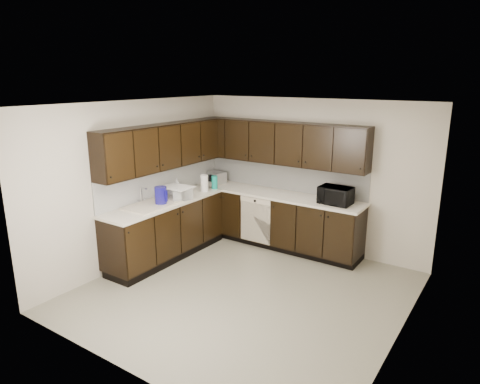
% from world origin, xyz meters
% --- Properties ---
extents(floor, '(4.00, 4.00, 0.00)m').
position_xyz_m(floor, '(0.00, 0.00, 0.00)').
color(floor, gray).
rests_on(floor, ground).
extents(ceiling, '(4.00, 4.00, 0.00)m').
position_xyz_m(ceiling, '(0.00, 0.00, 2.50)').
color(ceiling, white).
rests_on(ceiling, wall_back).
extents(wall_back, '(4.00, 0.02, 2.50)m').
position_xyz_m(wall_back, '(0.00, 2.00, 1.25)').
color(wall_back, '#BAB09E').
rests_on(wall_back, floor).
extents(wall_left, '(0.02, 4.00, 2.50)m').
position_xyz_m(wall_left, '(-2.00, 0.00, 1.25)').
color(wall_left, '#BAB09E').
rests_on(wall_left, floor).
extents(wall_right, '(0.02, 4.00, 2.50)m').
position_xyz_m(wall_right, '(2.00, 0.00, 1.25)').
color(wall_right, '#BAB09E').
rests_on(wall_right, floor).
extents(wall_front, '(4.00, 0.02, 2.50)m').
position_xyz_m(wall_front, '(0.00, -2.00, 1.25)').
color(wall_front, '#BAB09E').
rests_on(wall_front, floor).
extents(lower_cabinets, '(3.00, 2.80, 0.90)m').
position_xyz_m(lower_cabinets, '(-1.01, 1.11, 0.41)').
color(lower_cabinets, black).
rests_on(lower_cabinets, floor).
extents(countertop, '(3.03, 2.83, 0.04)m').
position_xyz_m(countertop, '(-1.01, 1.11, 0.92)').
color(countertop, beige).
rests_on(countertop, lower_cabinets).
extents(backsplash, '(3.00, 2.80, 0.48)m').
position_xyz_m(backsplash, '(-1.22, 1.32, 1.18)').
color(backsplash, silver).
rests_on(backsplash, countertop).
extents(upper_cabinets, '(3.00, 2.80, 0.70)m').
position_xyz_m(upper_cabinets, '(-1.10, 1.20, 1.77)').
color(upper_cabinets, black).
rests_on(upper_cabinets, wall_back).
extents(dishwasher, '(0.58, 0.04, 0.78)m').
position_xyz_m(dishwasher, '(-0.70, 1.41, 0.55)').
color(dishwasher, beige).
rests_on(dishwasher, lower_cabinets).
extents(sink, '(0.54, 0.82, 0.42)m').
position_xyz_m(sink, '(-1.68, -0.01, 0.88)').
color(sink, beige).
rests_on(sink, countertop).
extents(microwave, '(0.50, 0.34, 0.27)m').
position_xyz_m(microwave, '(0.59, 1.64, 1.08)').
color(microwave, black).
rests_on(microwave, countertop).
extents(soap_bottle_a, '(0.11, 0.11, 0.21)m').
position_xyz_m(soap_bottle_a, '(-1.54, 0.42, 1.04)').
color(soap_bottle_a, gray).
rests_on(soap_bottle_a, countertop).
extents(soap_bottle_b, '(0.12, 0.13, 0.25)m').
position_xyz_m(soap_bottle_b, '(-1.87, 0.78, 1.07)').
color(soap_bottle_b, gray).
rests_on(soap_bottle_b, countertop).
extents(toaster_oven, '(0.37, 0.31, 0.20)m').
position_xyz_m(toaster_oven, '(-1.75, 1.73, 1.04)').
color(toaster_oven, '#B8B8BB').
rests_on(toaster_oven, countertop).
extents(storage_bin, '(0.57, 0.51, 0.18)m').
position_xyz_m(storage_bin, '(-1.65, 0.54, 1.03)').
color(storage_bin, silver).
rests_on(storage_bin, countertop).
extents(blue_pitcher, '(0.19, 0.19, 0.28)m').
position_xyz_m(blue_pitcher, '(-1.60, 0.13, 1.08)').
color(blue_pitcher, '#161092').
rests_on(blue_pitcher, countertop).
extents(teal_tumbler, '(0.11, 0.11, 0.23)m').
position_xyz_m(teal_tumbler, '(-1.51, 1.35, 1.05)').
color(teal_tumbler, '#0D9481').
rests_on(teal_tumbler, countertop).
extents(paper_towel_roll, '(0.13, 0.13, 0.28)m').
position_xyz_m(paper_towel_roll, '(-1.54, 1.12, 1.08)').
color(paper_towel_roll, white).
rests_on(paper_towel_roll, countertop).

